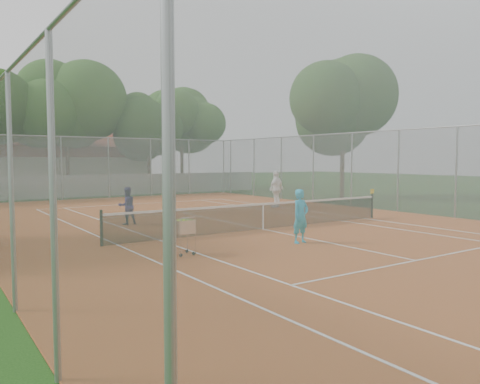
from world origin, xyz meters
TOP-DOWN VIEW (x-y plane):
  - ground at (0.00, 0.00)m, footprint 120.00×120.00m
  - court_pad at (0.00, 0.00)m, footprint 18.00×34.00m
  - court_lines at (0.00, 0.00)m, footprint 10.98×23.78m
  - tennis_net at (0.00, 0.00)m, footprint 11.88×0.10m
  - perimeter_fence at (0.00, 0.00)m, footprint 18.00×34.00m
  - boundary_wall at (0.00, 19.00)m, footprint 26.00×0.30m
  - clubhouse at (-2.00, 29.00)m, footprint 16.40×9.00m
  - tropical_trees at (0.00, 22.00)m, footprint 29.00×19.00m
  - player_near at (-0.73, -2.86)m, footprint 0.64×0.45m
  - player_far_left at (-3.64, 4.04)m, footprint 0.75×0.60m
  - player_far_right at (5.32, 5.88)m, footprint 1.24×0.80m
  - ball_hopper at (-4.52, -2.50)m, footprint 0.66×0.66m

SIDE VIEW (x-z plane):
  - ground at x=0.00m, z-range 0.00..0.00m
  - court_pad at x=0.00m, z-range 0.00..0.02m
  - court_lines at x=0.00m, z-range 0.02..0.03m
  - tennis_net at x=0.00m, z-range 0.02..1.00m
  - ball_hopper at x=-4.52m, z-range 0.02..1.06m
  - boundary_wall at x=0.00m, z-range 0.00..1.50m
  - player_far_left at x=-3.64m, z-range 0.02..1.49m
  - player_near at x=-0.73m, z-range 0.02..1.67m
  - player_far_right at x=5.32m, z-range 0.02..1.98m
  - perimeter_fence at x=0.00m, z-range 0.00..4.00m
  - clubhouse at x=-2.00m, z-range 0.00..4.40m
  - tropical_trees at x=0.00m, z-range 0.00..10.00m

